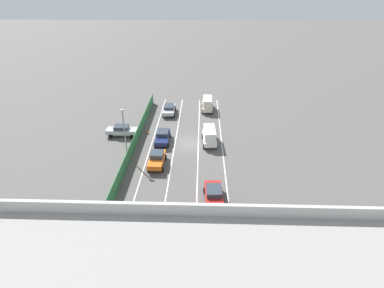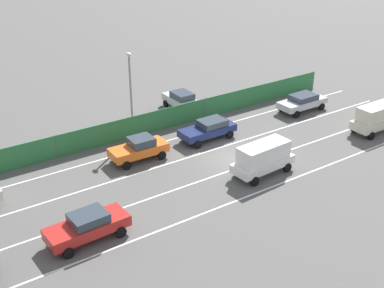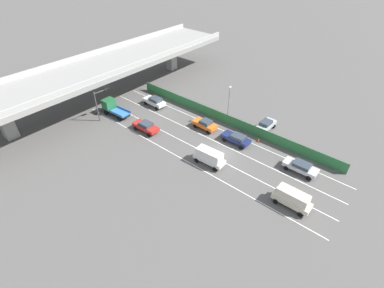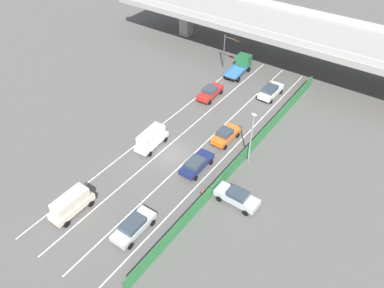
% 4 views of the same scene
% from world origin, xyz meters
% --- Properties ---
extents(ground_plane, '(300.00, 300.00, 0.00)m').
position_xyz_m(ground_plane, '(0.00, 0.00, 0.00)').
color(ground_plane, '#565451').
extents(lane_line_left_edge, '(0.14, 44.20, 0.01)m').
position_xyz_m(lane_line_left_edge, '(-5.00, 4.10, 0.00)').
color(lane_line_left_edge, silver).
rests_on(lane_line_left_edge, ground).
extents(lane_line_mid_left, '(0.14, 44.20, 0.01)m').
position_xyz_m(lane_line_mid_left, '(-1.67, 4.10, 0.00)').
color(lane_line_mid_left, silver).
rests_on(lane_line_mid_left, ground).
extents(lane_line_mid_right, '(0.14, 44.20, 0.01)m').
position_xyz_m(lane_line_mid_right, '(1.67, 4.10, 0.00)').
color(lane_line_mid_right, silver).
rests_on(lane_line_mid_right, ground).
extents(lane_line_right_edge, '(0.14, 44.20, 0.01)m').
position_xyz_m(lane_line_right_edge, '(5.00, 4.10, 0.00)').
color(lane_line_right_edge, silver).
rests_on(lane_line_right_edge, ground).
extents(elevated_overpass, '(58.63, 11.97, 7.47)m').
position_xyz_m(elevated_overpass, '(0.00, 28.20, 5.97)').
color(elevated_overpass, gray).
rests_on(elevated_overpass, ground).
extents(green_fence, '(0.10, 40.30, 1.79)m').
position_xyz_m(green_fence, '(7.12, 4.10, 0.90)').
color(green_fence, '#2D753D').
rests_on(green_fence, ground).
extents(car_van_white, '(2.18, 4.74, 2.27)m').
position_xyz_m(car_van_white, '(-3.23, -0.17, 1.28)').
color(car_van_white, silver).
rests_on(car_van_white, ground).
extents(car_sedan_red, '(2.17, 4.74, 1.65)m').
position_xyz_m(car_sedan_red, '(-3.44, 12.95, 0.91)').
color(car_sedan_red, red).
rests_on(car_sedan_red, ground).
extents(car_taxi_orange, '(2.06, 4.29, 1.71)m').
position_xyz_m(car_taxi_orange, '(3.45, 5.88, 0.92)').
color(car_taxi_orange, orange).
rests_on(car_taxi_orange, ground).
extents(car_van_cream, '(1.94, 4.65, 2.30)m').
position_xyz_m(car_van_cream, '(-3.09, -12.61, 1.29)').
color(car_van_cream, beige).
rests_on(car_van_cream, ground).
extents(car_sedan_navy, '(2.06, 4.62, 1.56)m').
position_xyz_m(car_sedan_navy, '(3.47, -0.38, 0.88)').
color(car_sedan_navy, navy).
rests_on(car_sedan_navy, ground).
extents(car_hatchback_white, '(2.13, 4.63, 1.75)m').
position_xyz_m(car_hatchback_white, '(3.49, 18.10, 0.97)').
color(car_hatchback_white, silver).
rests_on(car_hatchback_white, ground).
extents(car_sedan_silver, '(2.11, 4.72, 1.53)m').
position_xyz_m(car_sedan_silver, '(3.54, -10.87, 0.87)').
color(car_sedan_silver, '#B7BABC').
rests_on(car_sedan_silver, ground).
extents(flatbed_truck_blue, '(2.59, 5.53, 2.60)m').
position_xyz_m(flatbed_truck_blue, '(-3.47, 21.82, 1.33)').
color(flatbed_truck_blue, black).
rests_on(flatbed_truck_blue, ground).
extents(parked_wagon_silver, '(4.68, 2.01, 1.67)m').
position_xyz_m(parked_wagon_silver, '(9.68, -2.02, 0.92)').
color(parked_wagon_silver, '#B2B5B7').
rests_on(parked_wagon_silver, ground).
extents(traffic_light, '(2.99, 0.56, 5.55)m').
position_xyz_m(traffic_light, '(-5.61, 21.49, 3.89)').
color(traffic_light, '#47474C').
rests_on(traffic_light, ground).
extents(street_lamp, '(0.60, 0.36, 6.82)m').
position_xyz_m(street_lamp, '(7.60, 4.19, 4.17)').
color(street_lamp, gray).
rests_on(street_lamp, ground).
extents(traffic_cone, '(0.47, 0.47, 0.66)m').
position_xyz_m(traffic_cone, '(6.08, -2.88, 0.31)').
color(traffic_cone, orange).
rests_on(traffic_cone, ground).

